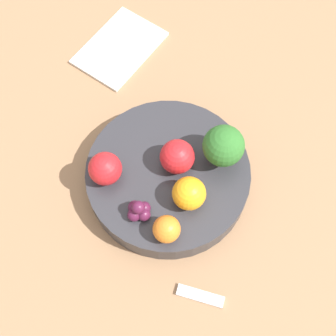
{
  "coord_description": "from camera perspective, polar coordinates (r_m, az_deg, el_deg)",
  "views": [
    {
      "loc": [
        0.18,
        0.23,
        0.7
      ],
      "look_at": [
        0.0,
        0.0,
        0.07
      ],
      "focal_mm": 50.0,
      "sensor_mm": 36.0,
      "label": 1
    }
  ],
  "objects": [
    {
      "name": "ground_plane",
      "position": [
        0.76,
        -0.0,
        -2.31
      ],
      "size": [
        6.0,
        6.0,
        0.0
      ],
      "primitive_type": "plane",
      "color": "gray"
    },
    {
      "name": "table_surface",
      "position": [
        0.75,
        -0.0,
        -2.02
      ],
      "size": [
        1.2,
        1.2,
        0.02
      ],
      "color": "#936D4C",
      "rests_on": "ground_plane"
    },
    {
      "name": "bowl",
      "position": [
        0.72,
        -0.0,
        -1.05
      ],
      "size": [
        0.25,
        0.25,
        0.04
      ],
      "color": "#2D2D33",
      "rests_on": "table_surface"
    },
    {
      "name": "broccoli",
      "position": [
        0.68,
        6.78,
        2.66
      ],
      "size": [
        0.06,
        0.06,
        0.07
      ],
      "color": "#8CB76B",
      "rests_on": "bowl"
    },
    {
      "name": "apple_red",
      "position": [
        0.68,
        1.4,
        1.1
      ],
      "size": [
        0.05,
        0.05,
        0.05
      ],
      "color": "red",
      "rests_on": "bowl"
    },
    {
      "name": "apple_green",
      "position": [
        0.68,
        -7.67,
        -0.08
      ],
      "size": [
        0.05,
        0.05,
        0.05
      ],
      "color": "red",
      "rests_on": "bowl"
    },
    {
      "name": "orange_front",
      "position": [
        0.65,
        -0.17,
        -7.46
      ],
      "size": [
        0.04,
        0.04,
        0.04
      ],
      "color": "orange",
      "rests_on": "bowl"
    },
    {
      "name": "orange_back",
      "position": [
        0.66,
        2.58,
        -3.11
      ],
      "size": [
        0.05,
        0.05,
        0.05
      ],
      "color": "orange",
      "rests_on": "bowl"
    },
    {
      "name": "grape_cluster",
      "position": [
        0.66,
        -3.56,
        -5.18
      ],
      "size": [
        0.04,
        0.04,
        0.03
      ],
      "color": "#511938",
      "rests_on": "bowl"
    },
    {
      "name": "napkin",
      "position": [
        0.88,
        -5.92,
        14.38
      ],
      "size": [
        0.18,
        0.15,
        0.01
      ],
      "color": "white",
      "rests_on": "table_surface"
    },
    {
      "name": "spoon",
      "position": [
        0.69,
        3.96,
        -15.29
      ],
      "size": [
        0.05,
        0.06,
        0.01
      ],
      "color": "silver",
      "rests_on": "table_surface"
    }
  ]
}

